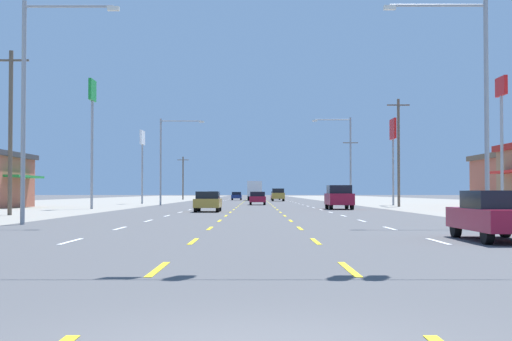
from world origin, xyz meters
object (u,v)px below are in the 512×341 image
sedan_inner_left_near (210,201)px  pole_sign_right_row_2 (395,137)px  suv_inner_right_far (280,195)px  sedan_inner_left_distant_a (238,196)px  pole_sign_left_row_1 (94,112)px  streetlight_left_row_0 (35,94)px  box_truck_center_turn_farther (256,190)px  pole_sign_right_row_1 (503,112)px  pole_sign_left_row_2 (144,146)px  streetlight_right_row_1 (348,154)px  sedan_center_turn_midfar (259,198)px  streetlight_right_row_0 (477,93)px  hatchback_far_left_farthest (215,196)px  suv_far_right_mid (341,197)px  sedan_far_right_nearest (499,215)px  streetlight_left_row_1 (167,154)px  hatchback_inner_right_distant_b (277,196)px

sedan_inner_left_near → pole_sign_right_row_2: size_ratio=0.49×
suv_inner_right_far → sedan_inner_left_distant_a: bearing=115.1°
pole_sign_left_row_1 → pole_sign_right_row_2: bearing=30.1°
streetlight_left_row_0 → box_truck_center_turn_farther: bearing=84.0°
sedan_inner_left_distant_a → box_truck_center_turn_farther: bearing=-61.9°
pole_sign_left_row_1 → pole_sign_right_row_1: 32.79m
pole_sign_left_row_2 → streetlight_right_row_1: bearing=-25.1°
sedan_center_turn_midfar → pole_sign_right_row_2: 16.22m
pole_sign_right_row_2 → pole_sign_left_row_1: bearing=-149.9°
pole_sign_left_row_2 → streetlight_right_row_0: (23.50, -56.99, -1.24)m
sedan_inner_left_near → hatchback_far_left_farthest: hatchback_far_left_farthest is taller
box_truck_center_turn_farther → streetlight_right_row_0: bearing=-83.8°
sedan_inner_left_near → streetlight_right_row_1: streetlight_right_row_1 is taller
sedan_center_turn_midfar → pole_sign_right_row_1: size_ratio=0.47×
pole_sign_left_row_2 → pole_sign_right_row_2: bearing=-20.9°
hatchback_far_left_farthest → pole_sign_right_row_2: (21.86, -45.73, 6.51)m
pole_sign_right_row_1 → sedan_inner_left_distant_a: bearing=105.0°
suv_far_right_mid → sedan_far_right_nearest: bearing=-89.8°
sedan_center_turn_midfar → streetlight_right_row_0: bearing=-79.1°
sedan_inner_left_near → sedan_center_turn_midfar: 28.85m
sedan_inner_left_distant_a → streetlight_left_row_1: size_ratio=0.48×
sedan_inner_left_distant_a → hatchback_inner_right_distant_b: size_ratio=1.15×
sedan_far_right_nearest → streetlight_left_row_1: 59.19m
hatchback_far_left_farthest → pole_sign_left_row_2: size_ratio=0.44×
pole_sign_right_row_2 → streetlight_left_row_0: size_ratio=0.94×
suv_inner_right_far → pole_sign_right_row_2: pole_sign_right_row_2 is taller
pole_sign_left_row_1 → streetlight_right_row_1: (23.51, 16.41, -2.70)m
hatchback_far_left_farthest → hatchback_inner_right_distant_b: 15.13m
suv_far_right_mid → box_truck_center_turn_farther: bearing=96.4°
pole_sign_right_row_2 → pole_sign_left_row_2: bearing=159.1°
pole_sign_left_row_2 → streetlight_right_row_0: size_ratio=0.90×
hatchback_far_left_farthest → streetlight_right_row_1: 49.09m
suv_far_right_mid → box_truck_center_turn_farther: 63.16m
hatchback_inner_right_distant_b → pole_sign_left_row_1: pole_sign_left_row_1 is taller
pole_sign_right_row_1 → streetlight_right_row_1: 27.56m
sedan_inner_left_near → streetlight_right_row_0: streetlight_right_row_0 is taller
suv_inner_right_far → streetlight_left_row_1: 39.01m
suv_inner_right_far → hatchback_far_left_farthest: 14.19m
sedan_inner_left_near → sedan_inner_left_distant_a: size_ratio=1.00×
sedan_far_right_nearest → pole_sign_right_row_2: (7.68, 56.74, 6.53)m
hatchback_far_left_farthest → hatchback_inner_right_distant_b: bearing=44.6°
pole_sign_left_row_1 → pole_sign_left_row_2: 27.45m
pole_sign_right_row_2 → streetlight_left_row_0: (-24.44, -46.11, -1.58)m
suv_inner_right_far → pole_sign_left_row_1: bearing=-108.1°
sedan_center_turn_midfar → hatchback_far_left_farthest: (-7.35, 42.60, 0.03)m
pole_sign_right_row_2 → streetlight_left_row_1: (-24.34, -0.14, -1.81)m
pole_sign_left_row_1 → pole_sign_left_row_2: size_ratio=1.22×
suv_inner_right_far → hatchback_inner_right_distant_b: size_ratio=1.26×
sedan_center_turn_midfar → streetlight_left_row_1: (-9.83, -3.26, 4.72)m
pole_sign_right_row_1 → pole_sign_right_row_2: (-2.69, 26.55, 0.21)m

